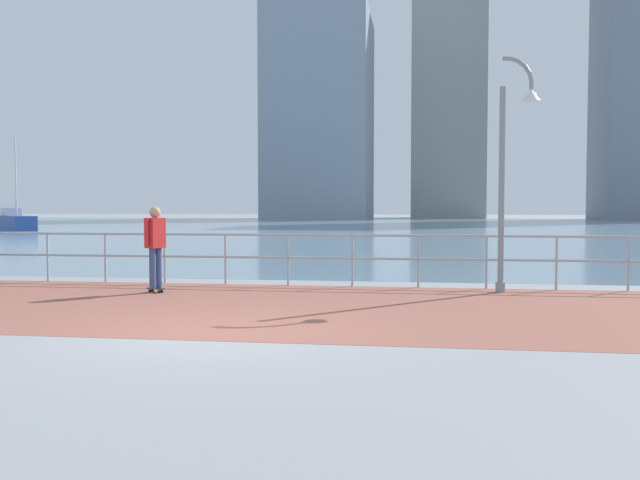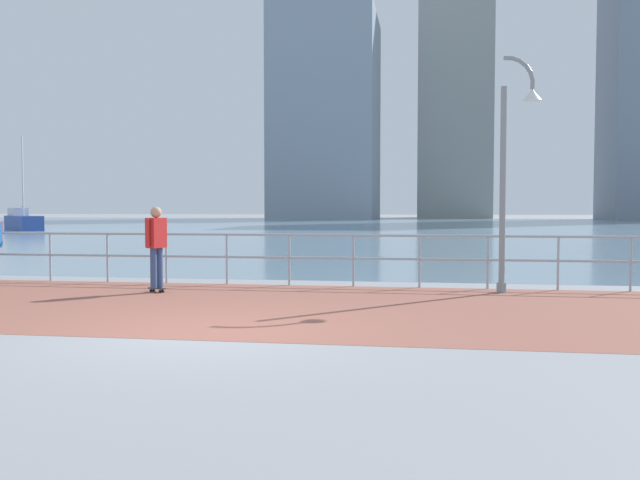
# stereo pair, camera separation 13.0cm
# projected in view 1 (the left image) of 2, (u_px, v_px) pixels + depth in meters

# --- Properties ---
(ground) EXTENTS (220.00, 220.00, 0.00)m
(ground) POSITION_uv_depth(u_px,v_px,m) (379.00, 231.00, 48.64)
(ground) COLOR gray
(brick_paving) EXTENTS (28.00, 6.16, 0.01)m
(brick_paving) POSITION_uv_depth(u_px,v_px,m) (254.00, 306.00, 11.60)
(brick_paving) COLOR #935647
(brick_paving) RESTS_ON ground
(harbor_water) EXTENTS (180.00, 88.00, 0.00)m
(harbor_water) POSITION_uv_depth(u_px,v_px,m) (386.00, 227.00, 59.12)
(harbor_water) COLOR #6B899E
(harbor_water) RESTS_ON ground
(waterfront_railing) EXTENTS (25.25, 0.06, 1.12)m
(waterfront_railing) POSITION_uv_depth(u_px,v_px,m) (288.00, 250.00, 14.60)
(waterfront_railing) COLOR #9EADB7
(waterfront_railing) RESTS_ON ground
(lamppost) EXTENTS (0.78, 0.47, 4.65)m
(lamppost) POSITION_uv_depth(u_px,v_px,m) (511.00, 163.00, 13.20)
(lamppost) COLOR gray
(lamppost) RESTS_ON ground
(skateboarder) EXTENTS (0.41, 0.54, 1.70)m
(skateboarder) POSITION_uv_depth(u_px,v_px,m) (155.00, 241.00, 13.34)
(skateboarder) COLOR black
(skateboarder) RESTS_ON ground
(sailboat_teal) EXTENTS (4.68, 4.50, 6.97)m
(sailboat_teal) POSITION_uv_depth(u_px,v_px,m) (16.00, 221.00, 49.66)
(sailboat_teal) COLOR #284799
(sailboat_teal) RESTS_ON ground
(tower_slate) EXTENTS (11.31, 10.36, 37.70)m
(tower_slate) POSITION_uv_depth(u_px,v_px,m) (448.00, 104.00, 106.40)
(tower_slate) COLOR #939993
(tower_slate) RESTS_ON ground
(tower_steel) EXTENTS (14.71, 17.32, 31.81)m
(tower_steel) POSITION_uv_depth(u_px,v_px,m) (320.00, 116.00, 99.31)
(tower_steel) COLOR #8493A3
(tower_steel) RESTS_ON ground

